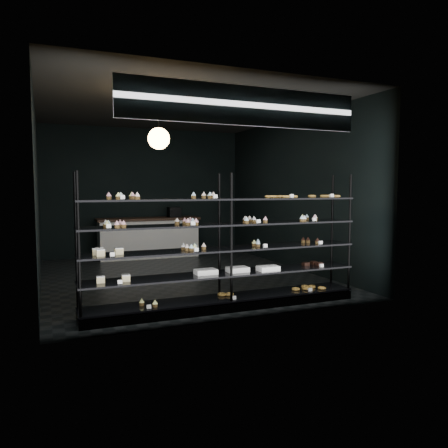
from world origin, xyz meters
name	(u,v)px	position (x,y,z in m)	size (l,w,h in m)	color
room	(179,194)	(0.00, 0.00, 1.60)	(5.01, 6.01, 3.20)	black
display_shelf	(223,265)	(-0.10, -2.45, 0.63)	(4.00, 0.50, 1.91)	black
signage	(245,106)	(0.00, -2.93, 2.75)	(3.30, 0.05, 0.50)	#0F0D42
pendant_lamp	(159,138)	(-0.77, -1.53, 2.45)	(0.33, 0.33, 0.89)	black
service_counter	(149,237)	(-0.03, 2.50, 0.50)	(2.48, 0.65, 1.23)	beige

